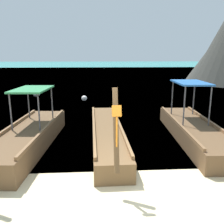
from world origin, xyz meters
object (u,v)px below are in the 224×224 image
Objects in this scene: longtail_boat_yellow_ribbon at (28,137)px; mooring_buoy_near at (84,98)px; mooring_buoy_far at (36,94)px; longtail_boat_orange_ribbon at (107,133)px; longtail_boat_pink_ribbon at (194,130)px.

longtail_boat_yellow_ribbon reaches higher than mooring_buoy_near.
longtail_boat_yellow_ribbon is 10.66m from mooring_buoy_far.
longtail_boat_yellow_ribbon is 15.95× the size of mooring_buoy_near.
longtail_boat_orange_ribbon is 13.55× the size of mooring_buoy_far.
mooring_buoy_far is (-2.19, 10.43, -0.12)m from longtail_boat_yellow_ribbon.
longtail_boat_yellow_ribbon is 2.71m from longtail_boat_orange_ribbon.
longtail_boat_orange_ribbon is 11.06m from mooring_buoy_far.
longtail_boat_pink_ribbon is 9.21m from mooring_buoy_near.
longtail_boat_pink_ribbon is at bearing -51.09° from mooring_buoy_far.
mooring_buoy_far is at bearing 128.91° from longtail_boat_pink_ribbon.
longtail_boat_pink_ribbon reaches higher than mooring_buoy_near.
longtail_boat_orange_ribbon is at bearing 10.37° from longtail_boat_yellow_ribbon.
longtail_boat_orange_ribbon is at bearing -63.99° from mooring_buoy_far.
mooring_buoy_far is at bearing 152.49° from mooring_buoy_near.
longtail_boat_pink_ribbon is 12.60× the size of mooring_buoy_far.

